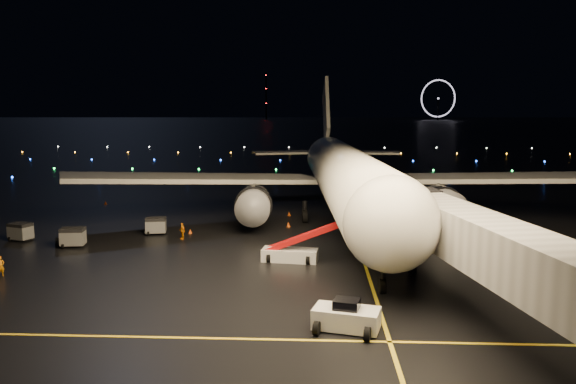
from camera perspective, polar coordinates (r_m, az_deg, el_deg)
name	(u,v)px	position (r m, az deg, el deg)	size (l,w,h in m)	color
ground	(302,131)	(339.54, 1.45, 6.19)	(2000.00, 2000.00, 0.00)	black
lane_centre	(356,238)	(55.79, 6.97, -4.68)	(0.25, 80.00, 0.02)	yellow
lane_cross	(83,336)	(34.28, -20.08, -13.56)	(60.00, 0.25, 0.02)	yellow
airliner	(343,142)	(64.75, 5.56, 5.05)	(62.49, 59.37, 17.71)	silver
pushback_tug	(346,314)	(33.07, 5.96, -12.26)	(3.75, 1.96, 1.78)	silver
belt_loader	(290,242)	(46.86, 0.20, -5.08)	(6.77, 1.85, 3.28)	silver
crew_a	(1,266)	(48.00, -27.17, -6.73)	(0.58, 0.38, 1.59)	orange
crew_c	(182,231)	(55.88, -10.70, -3.92)	(0.93, 0.39, 1.60)	orange
safety_cone_0	(288,224)	(60.68, 0.05, -3.31)	(0.47, 0.47, 0.54)	#E35310
safety_cone_1	(289,214)	(67.04, 0.11, -2.23)	(0.40, 0.40, 0.45)	#E35310
safety_cone_2	(190,231)	(58.39, -9.91, -3.93)	(0.42, 0.42, 0.47)	#E35310
safety_cone_3	(105,203)	(78.89, -18.06, -1.04)	(0.42, 0.42, 0.48)	#E35310
ferris_wheel	(438,100)	(776.46, 15.01, 9.02)	(50.00, 4.00, 52.00)	black
radio_mast	(266,96)	(782.42, -2.24, 9.72)	(1.80, 1.80, 64.00)	black
taxiway_lights	(285,158)	(145.95, -0.33, 3.46)	(164.00, 92.00, 0.36)	black
baggage_cart_0	(156,226)	(58.64, -13.27, -3.37)	(1.98, 1.39, 1.69)	gray
baggage_cart_1	(73,237)	(55.48, -21.00, -4.33)	(2.08, 1.45, 1.77)	gray
baggage_cart_2	(21,232)	(60.08, -25.53, -3.68)	(2.02, 1.41, 1.72)	gray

